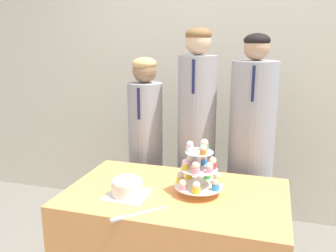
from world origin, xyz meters
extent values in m
cube|color=beige|center=(0.00, 1.73, 1.35)|extent=(9.00, 0.06, 2.70)
cube|color=#EF9951|center=(0.00, 0.37, 0.38)|extent=(1.21, 0.74, 0.76)
cube|color=white|center=(-0.24, 0.25, 0.76)|extent=(0.22, 0.22, 0.01)
cylinder|color=silver|center=(-0.24, 0.25, 0.80)|extent=(0.17, 0.17, 0.07)
ellipsoid|color=silver|center=(-0.24, 0.25, 0.84)|extent=(0.17, 0.17, 0.06)
cube|color=silver|center=(-0.07, 0.11, 0.76)|extent=(0.15, 0.16, 0.00)
cube|color=#B2B2B7|center=(-0.17, 0.00, 0.76)|extent=(0.08, 0.08, 0.01)
cylinder|color=silver|center=(0.12, 0.39, 0.88)|extent=(0.02, 0.02, 0.24)
cylinder|color=silver|center=(0.12, 0.39, 0.80)|extent=(0.27, 0.27, 0.01)
cylinder|color=silver|center=(0.12, 0.39, 0.90)|extent=(0.20, 0.20, 0.01)
cylinder|color=silver|center=(0.12, 0.39, 1.00)|extent=(0.15, 0.15, 0.01)
cylinder|color=pink|center=(0.06, 0.30, 0.82)|extent=(0.04, 0.04, 0.03)
sphere|color=#F4E5C6|center=(0.06, 0.30, 0.85)|extent=(0.04, 0.04, 0.04)
cylinder|color=yellow|center=(0.13, 0.28, 0.82)|extent=(0.04, 0.04, 0.03)
sphere|color=beige|center=(0.13, 0.28, 0.85)|extent=(0.04, 0.04, 0.04)
cylinder|color=#3893DB|center=(0.22, 0.35, 0.82)|extent=(0.04, 0.04, 0.03)
sphere|color=beige|center=(0.22, 0.35, 0.85)|extent=(0.04, 0.04, 0.04)
cylinder|color=yellow|center=(0.22, 0.44, 0.82)|extent=(0.04, 0.04, 0.03)
sphere|color=#F4E5C6|center=(0.22, 0.44, 0.85)|extent=(0.04, 0.04, 0.04)
cylinder|color=#4CB766|center=(0.15, 0.49, 0.82)|extent=(0.04, 0.04, 0.03)
sphere|color=white|center=(0.15, 0.49, 0.85)|extent=(0.04, 0.04, 0.04)
cylinder|color=yellow|center=(0.05, 0.47, 0.82)|extent=(0.04, 0.04, 0.03)
sphere|color=beige|center=(0.05, 0.47, 0.85)|extent=(0.04, 0.04, 0.04)
cylinder|color=yellow|center=(0.02, 0.40, 0.82)|extent=(0.05, 0.05, 0.03)
sphere|color=beige|center=(0.02, 0.40, 0.85)|extent=(0.04, 0.04, 0.04)
cylinder|color=#E5333D|center=(0.19, 0.41, 0.92)|extent=(0.05, 0.05, 0.03)
sphere|color=#F4E5C6|center=(0.19, 0.41, 0.95)|extent=(0.04, 0.04, 0.04)
cylinder|color=#3893DB|center=(0.13, 0.46, 0.92)|extent=(0.05, 0.05, 0.03)
sphere|color=silver|center=(0.13, 0.46, 0.95)|extent=(0.04, 0.04, 0.04)
cylinder|color=pink|center=(0.06, 0.43, 0.92)|extent=(0.04, 0.04, 0.03)
sphere|color=white|center=(0.06, 0.43, 0.94)|extent=(0.04, 0.04, 0.04)
cylinder|color=yellow|center=(0.06, 0.36, 0.92)|extent=(0.04, 0.04, 0.03)
sphere|color=silver|center=(0.06, 0.36, 0.94)|extent=(0.04, 0.04, 0.04)
cylinder|color=pink|center=(0.12, 0.32, 0.92)|extent=(0.05, 0.05, 0.03)
sphere|color=beige|center=(0.12, 0.32, 0.94)|extent=(0.04, 0.04, 0.04)
cylinder|color=pink|center=(0.19, 0.35, 0.92)|extent=(0.04, 0.04, 0.03)
sphere|color=white|center=(0.19, 0.35, 0.94)|extent=(0.04, 0.04, 0.04)
cylinder|color=#4CB766|center=(0.14, 0.43, 1.01)|extent=(0.05, 0.05, 0.02)
sphere|color=beige|center=(0.14, 0.43, 1.04)|extent=(0.04, 0.04, 0.04)
cylinder|color=white|center=(0.08, 0.38, 1.01)|extent=(0.04, 0.04, 0.03)
sphere|color=silver|center=(0.08, 0.38, 1.04)|extent=(0.04, 0.04, 0.04)
cylinder|color=orange|center=(0.15, 0.35, 1.01)|extent=(0.04, 0.04, 0.03)
sphere|color=white|center=(0.15, 0.35, 1.03)|extent=(0.03, 0.03, 0.03)
cylinder|color=#939399|center=(-0.40, 0.99, 0.64)|extent=(0.25, 0.25, 1.28)
sphere|color=#8E6B4C|center=(-0.40, 0.99, 1.36)|extent=(0.17, 0.17, 0.17)
ellipsoid|color=tan|center=(-0.40, 0.99, 1.41)|extent=(0.18, 0.18, 0.10)
cube|color=#191E47|center=(-0.40, 0.86, 1.15)|extent=(0.02, 0.01, 0.22)
cylinder|color=#939399|center=(-0.02, 0.99, 0.74)|extent=(0.27, 0.27, 1.48)
sphere|color=#D6AD89|center=(-0.02, 0.99, 1.56)|extent=(0.17, 0.17, 0.17)
ellipsoid|color=brown|center=(-0.02, 0.99, 1.61)|extent=(0.18, 0.18, 0.10)
cube|color=#191E47|center=(-0.02, 0.86, 1.35)|extent=(0.02, 0.01, 0.22)
cylinder|color=#939399|center=(0.36, 0.99, 0.72)|extent=(0.31, 0.31, 1.45)
sphere|color=tan|center=(0.36, 0.99, 1.53)|extent=(0.16, 0.16, 0.16)
ellipsoid|color=black|center=(0.36, 0.99, 1.57)|extent=(0.17, 0.17, 0.09)
cube|color=#191E47|center=(0.36, 0.84, 1.32)|extent=(0.02, 0.01, 0.22)
camera|label=1|loc=(0.48, -1.39, 1.58)|focal=38.00mm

